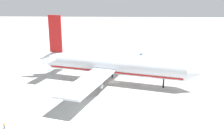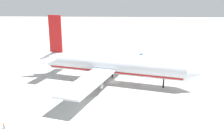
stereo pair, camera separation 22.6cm
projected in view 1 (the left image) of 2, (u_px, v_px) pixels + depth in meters
The scene contains 7 objects.
ground_plane at pixel (114, 82), 108.94m from camera, with size 600.00×600.00×0.00m, color #B2B2AD.
airliner at pixel (112, 65), 107.38m from camera, with size 69.46×71.03×26.63m.
baggage_cart_1 at pixel (141, 54), 157.43m from camera, with size 2.36×3.25×0.40m.
ground_worker_2 at pixel (4, 126), 71.41m from camera, with size 0.47×0.47×1.79m.
traffic_cone_0 at pixel (212, 75), 117.73m from camera, with size 0.36×0.36×0.55m, color orange.
traffic_cone_1 at pixel (12, 120), 76.15m from camera, with size 0.36×0.36×0.55m, color orange.
traffic_cone_2 at pixel (169, 58), 146.90m from camera, with size 0.36×0.36×0.55m, color orange.
Camera 1 is at (3.67, -102.99, 35.70)m, focal length 42.18 mm.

